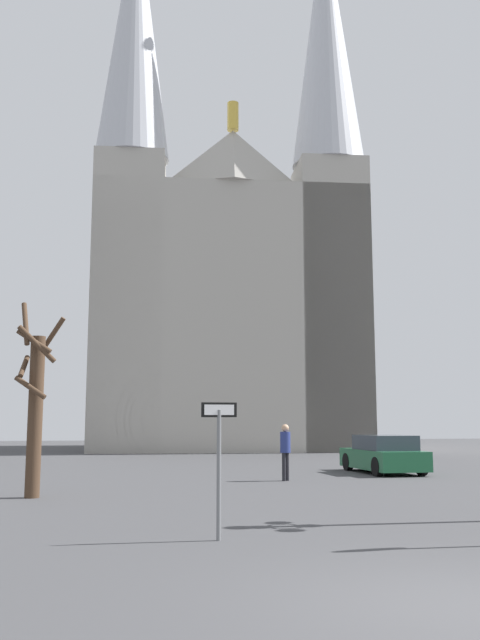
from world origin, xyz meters
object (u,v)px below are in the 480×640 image
object	(u,v)px
one_way_arrow_sign	(219,453)
pedestrian_walking	(285,446)
parked_car_near_green	(383,455)
cathedral	(227,282)
bare_tree	(35,404)

from	to	relation	value
one_way_arrow_sign	pedestrian_walking	size ratio (longest dim) A/B	1.23
one_way_arrow_sign	parked_car_near_green	world-z (taller)	one_way_arrow_sign
cathedral	one_way_arrow_sign	distance (m)	35.69
cathedral	pedestrian_walking	distance (m)	25.70
pedestrian_walking	one_way_arrow_sign	bearing A→B (deg)	-109.38
one_way_arrow_sign	pedestrian_walking	world-z (taller)	one_way_arrow_sign
one_way_arrow_sign	pedestrian_walking	xyz separation A→B (m)	(3.62, 10.29, -0.28)
cathedral	pedestrian_walking	bearing A→B (deg)	-94.66
cathedral	pedestrian_walking	size ratio (longest dim) A/B	21.11
bare_tree	pedestrian_walking	size ratio (longest dim) A/B	2.78
cathedral	one_way_arrow_sign	world-z (taller)	cathedral
one_way_arrow_sign	bare_tree	xyz separation A→B (m)	(-3.56, 6.73, 0.91)
bare_tree	parked_car_near_green	xyz separation A→B (m)	(11.38, 6.06, -1.61)
bare_tree	one_way_arrow_sign	bearing A→B (deg)	-62.10
bare_tree	pedestrian_walking	world-z (taller)	bare_tree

